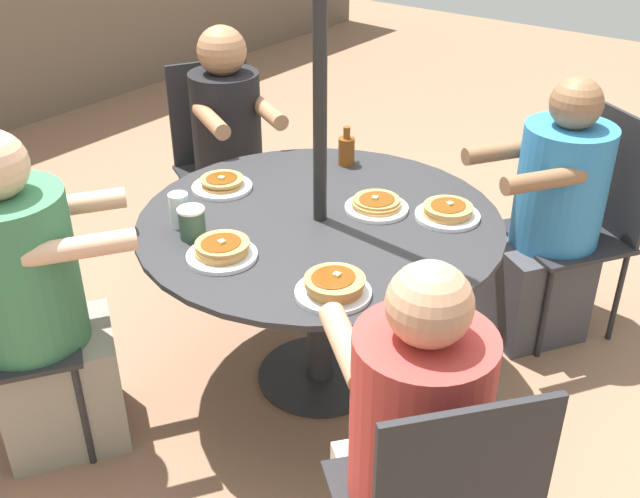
% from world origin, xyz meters
% --- Properties ---
extents(ground_plane, '(12.00, 12.00, 0.00)m').
position_xyz_m(ground_plane, '(0.00, 0.00, 0.00)').
color(ground_plane, '#8C664C').
extents(patio_table, '(1.29, 1.29, 0.71)m').
position_xyz_m(patio_table, '(0.00, 0.00, 0.59)').
color(patio_table, '#28282B').
rests_on(patio_table, ground).
extents(umbrella_pole, '(0.05, 0.05, 2.44)m').
position_xyz_m(umbrella_pole, '(0.00, 0.00, 1.22)').
color(umbrella_pole, black).
rests_on(umbrella_pole, ground).
extents(diner_north, '(0.63, 0.59, 1.17)m').
position_xyz_m(diner_north, '(-0.82, 0.55, 0.53)').
color(diner_north, gray).
rests_on(diner_north, ground).
extents(diner_east, '(0.54, 0.56, 1.12)m').
position_xyz_m(diner_east, '(-0.62, -0.76, 0.51)').
color(diner_east, beige).
rests_on(diner_east, ground).
extents(patio_chair_south, '(0.58, 0.58, 0.94)m').
position_xyz_m(patio_chair_south, '(0.97, -0.64, 0.53)').
color(patio_chair_south, '#232326').
rests_on(patio_chair_south, ground).
extents(diner_south, '(0.60, 0.56, 1.12)m').
position_xyz_m(diner_south, '(0.82, -0.54, 0.51)').
color(diner_south, '#3D3D42').
rests_on(diner_south, ground).
extents(patio_chair_west, '(0.56, 0.56, 0.94)m').
position_xyz_m(patio_chair_west, '(0.54, 1.03, 0.53)').
color(patio_chair_west, '#232326').
rests_on(patio_chair_west, ground).
extents(diner_west, '(0.50, 0.56, 1.17)m').
position_xyz_m(diner_west, '(0.46, 0.87, 0.54)').
color(diner_west, slate).
rests_on(diner_west, ground).
extents(pancake_plate_a, '(0.23, 0.23, 0.05)m').
position_xyz_m(pancake_plate_a, '(0.18, -0.12, 0.73)').
color(pancake_plate_a, white).
rests_on(pancake_plate_a, patio_table).
extents(pancake_plate_b, '(0.23, 0.23, 0.07)m').
position_xyz_m(pancake_plate_b, '(-0.36, -0.33, 0.74)').
color(pancake_plate_b, white).
rests_on(pancake_plate_b, patio_table).
extents(pancake_plate_c, '(0.23, 0.23, 0.06)m').
position_xyz_m(pancake_plate_c, '(-0.03, 0.44, 0.73)').
color(pancake_plate_c, white).
rests_on(pancake_plate_c, patio_table).
extents(pancake_plate_d, '(0.23, 0.23, 0.07)m').
position_xyz_m(pancake_plate_d, '(-0.40, 0.09, 0.74)').
color(pancake_plate_d, white).
rests_on(pancake_plate_d, patio_table).
extents(pancake_plate_e, '(0.23, 0.23, 0.06)m').
position_xyz_m(pancake_plate_e, '(0.28, -0.35, 0.73)').
color(pancake_plate_e, white).
rests_on(pancake_plate_e, patio_table).
extents(syrup_bottle, '(0.09, 0.07, 0.16)m').
position_xyz_m(syrup_bottle, '(0.44, 0.20, 0.77)').
color(syrup_bottle, brown).
rests_on(syrup_bottle, patio_table).
extents(coffee_cup, '(0.09, 0.09, 0.11)m').
position_xyz_m(coffee_cup, '(-0.37, 0.26, 0.77)').
color(coffee_cup, '#33513D').
rests_on(coffee_cup, patio_table).
extents(drinking_glass_a, '(0.07, 0.07, 0.12)m').
position_xyz_m(drinking_glass_a, '(-0.33, 0.35, 0.77)').
color(drinking_glass_a, silver).
rests_on(drinking_glass_a, patio_table).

